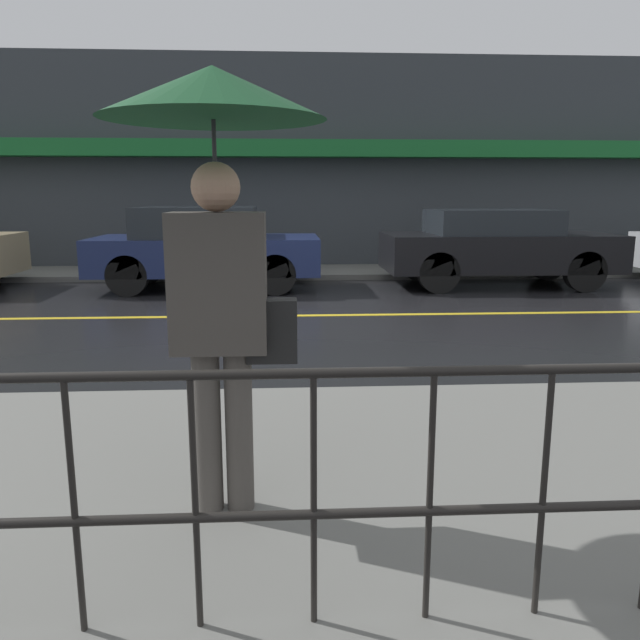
# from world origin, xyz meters

# --- Properties ---
(ground_plane) EXTENTS (80.00, 80.00, 0.00)m
(ground_plane) POSITION_xyz_m (0.00, 0.00, 0.00)
(ground_plane) COLOR black
(sidewalk_near) EXTENTS (28.00, 3.07, 0.10)m
(sidewalk_near) POSITION_xyz_m (0.00, -5.14, 0.05)
(sidewalk_near) COLOR slate
(sidewalk_near) RESTS_ON ground_plane
(sidewalk_far) EXTENTS (28.00, 1.90, 0.10)m
(sidewalk_far) POSITION_xyz_m (0.00, 4.55, 0.05)
(sidewalk_far) COLOR slate
(sidewalk_far) RESTS_ON ground_plane
(lane_marking) EXTENTS (25.20, 0.12, 0.01)m
(lane_marking) POSITION_xyz_m (0.00, 0.00, 0.00)
(lane_marking) COLOR gold
(lane_marking) RESTS_ON ground_plane
(building_storefront) EXTENTS (28.00, 0.85, 4.59)m
(building_storefront) POSITION_xyz_m (0.00, 5.61, 2.32)
(building_storefront) COLOR #383D42
(building_storefront) RESTS_ON ground_plane
(railing_foreground) EXTENTS (12.00, 0.04, 0.96)m
(railing_foreground) POSITION_xyz_m (-0.00, -6.42, 0.72)
(railing_foreground) COLOR black
(railing_foreground) RESTS_ON sidewalk_near
(pedestrian) EXTENTS (1.01, 1.01, 2.09)m
(pedestrian) POSITION_xyz_m (-0.81, -5.55, 1.73)
(pedestrian) COLOR #4C4742
(pedestrian) RESTS_ON sidewalk_near
(car_navy) EXTENTS (3.91, 1.81, 1.43)m
(car_navy) POSITION_xyz_m (-1.90, 2.66, 0.74)
(car_navy) COLOR #19234C
(car_navy) RESTS_ON ground_plane
(car_black) EXTENTS (4.09, 1.76, 1.38)m
(car_black) POSITION_xyz_m (3.33, 2.66, 0.73)
(car_black) COLOR black
(car_black) RESTS_ON ground_plane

